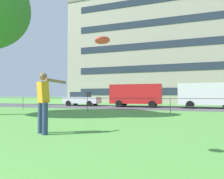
{
  "coord_description": "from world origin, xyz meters",
  "views": [
    {
      "loc": [
        3.08,
        1.02,
        1.12
      ],
      "look_at": [
        0.28,
        9.73,
        1.42
      ],
      "focal_mm": 30.95,
      "sensor_mm": 36.0,
      "label": 1
    }
  ],
  "objects_px": {
    "frisbee": "(102,40)",
    "panel_van_center": "(136,94)",
    "apartment_building_background": "(166,51)",
    "car_white_far_left": "(82,99)",
    "person_thrower": "(43,101)",
    "panel_van_left": "(207,94)"
  },
  "relations": [
    {
      "from": "frisbee",
      "to": "panel_van_center",
      "type": "distance_m",
      "value": 16.11
    },
    {
      "from": "panel_van_center",
      "to": "apartment_building_background",
      "type": "bearing_deg",
      "value": 82.16
    },
    {
      "from": "car_white_far_left",
      "to": "frisbee",
      "type": "bearing_deg",
      "value": -62.09
    },
    {
      "from": "car_white_far_left",
      "to": "panel_van_center",
      "type": "bearing_deg",
      "value": -2.24
    },
    {
      "from": "person_thrower",
      "to": "apartment_building_background",
      "type": "xyz_separation_m",
      "value": [
        2.33,
        30.94,
        8.18
      ]
    },
    {
      "from": "person_thrower",
      "to": "panel_van_left",
      "type": "xyz_separation_m",
      "value": [
        6.52,
        14.25,
        0.29
      ]
    },
    {
      "from": "panel_van_center",
      "to": "panel_van_left",
      "type": "height_order",
      "value": "same"
    },
    {
      "from": "car_white_far_left",
      "to": "apartment_building_background",
      "type": "relative_size",
      "value": 0.12
    },
    {
      "from": "person_thrower",
      "to": "frisbee",
      "type": "relative_size",
      "value": 4.71
    },
    {
      "from": "person_thrower",
      "to": "car_white_far_left",
      "type": "height_order",
      "value": "person_thrower"
    },
    {
      "from": "person_thrower",
      "to": "panel_van_left",
      "type": "relative_size",
      "value": 0.36
    },
    {
      "from": "frisbee",
      "to": "person_thrower",
      "type": "bearing_deg",
      "value": 147.52
    },
    {
      "from": "car_white_far_left",
      "to": "person_thrower",
      "type": "bearing_deg",
      "value": -67.28
    },
    {
      "from": "frisbee",
      "to": "apartment_building_background",
      "type": "height_order",
      "value": "apartment_building_background"
    },
    {
      "from": "panel_van_center",
      "to": "apartment_building_background",
      "type": "height_order",
      "value": "apartment_building_background"
    },
    {
      "from": "frisbee",
      "to": "panel_van_center",
      "type": "xyz_separation_m",
      "value": [
        -2.4,
        15.91,
        -0.85
      ]
    },
    {
      "from": "person_thrower",
      "to": "panel_van_center",
      "type": "xyz_separation_m",
      "value": [
        0.05,
        14.36,
        0.29
      ]
    },
    {
      "from": "car_white_far_left",
      "to": "panel_van_left",
      "type": "distance_m",
      "value": 12.64
    },
    {
      "from": "panel_van_left",
      "to": "apartment_building_background",
      "type": "xyz_separation_m",
      "value": [
        -4.19,
        16.7,
        7.88
      ]
    },
    {
      "from": "car_white_far_left",
      "to": "apartment_building_background",
      "type": "xyz_separation_m",
      "value": [
        8.44,
        16.35,
        8.37
      ]
    },
    {
      "from": "panel_van_left",
      "to": "apartment_building_background",
      "type": "distance_m",
      "value": 18.93
    },
    {
      "from": "person_thrower",
      "to": "frisbee",
      "type": "height_order",
      "value": "frisbee"
    }
  ]
}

